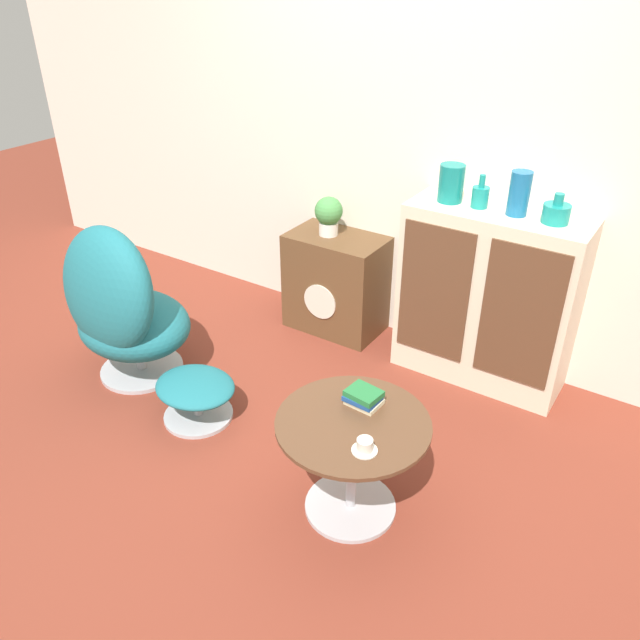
{
  "coord_description": "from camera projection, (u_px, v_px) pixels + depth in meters",
  "views": [
    {
      "loc": [
        1.51,
        -1.69,
        2.1
      ],
      "look_at": [
        0.06,
        0.5,
        0.55
      ],
      "focal_mm": 35.0,
      "sensor_mm": 36.0,
      "label": 1
    }
  ],
  "objects": [
    {
      "name": "ottoman",
      "position": [
        196.0,
        391.0,
        3.18
      ],
      "size": [
        0.43,
        0.37,
        0.24
      ],
      "color": "#B7B7BC",
      "rests_on": "ground_plane"
    },
    {
      "name": "vase_rightmost",
      "position": [
        556.0,
        213.0,
        2.96
      ],
      "size": [
        0.13,
        0.13,
        0.14
      ],
      "color": "teal",
      "rests_on": "sideboard"
    },
    {
      "name": "vase_inner_right",
      "position": [
        519.0,
        193.0,
        3.02
      ],
      "size": [
        0.1,
        0.1,
        0.22
      ],
      "color": "#196699",
      "rests_on": "sideboard"
    },
    {
      "name": "vase_leftmost",
      "position": [
        451.0,
        183.0,
        3.19
      ],
      "size": [
        0.13,
        0.13,
        0.19
      ],
      "color": "#147A75",
      "rests_on": "sideboard"
    },
    {
      "name": "wall_back",
      "position": [
        410.0,
        122.0,
        3.4
      ],
      "size": [
        6.4,
        0.06,
        2.6
      ],
      "color": "silver",
      "rests_on": "ground_plane"
    },
    {
      "name": "ground_plane",
      "position": [
        252.0,
        459.0,
        3.0
      ],
      "size": [
        12.0,
        12.0,
        0.0
      ],
      "primitive_type": "plane",
      "color": "brown"
    },
    {
      "name": "teacup",
      "position": [
        365.0,
        446.0,
        2.33
      ],
      "size": [
        0.1,
        0.1,
        0.05
      ],
      "color": "silver",
      "rests_on": "coffee_table"
    },
    {
      "name": "book_stack",
      "position": [
        364.0,
        397.0,
        2.57
      ],
      "size": [
        0.15,
        0.13,
        0.07
      ],
      "color": "beige",
      "rests_on": "coffee_table"
    },
    {
      "name": "vase_inner_left",
      "position": [
        480.0,
        196.0,
        3.14
      ],
      "size": [
        0.09,
        0.09,
        0.17
      ],
      "color": "teal",
      "rests_on": "sideboard"
    },
    {
      "name": "coffee_table",
      "position": [
        352.0,
        451.0,
        2.57
      ],
      "size": [
        0.63,
        0.63,
        0.48
      ],
      "color": "#B7B7BC",
      "rests_on": "ground_plane"
    },
    {
      "name": "sideboard",
      "position": [
        487.0,
        298.0,
        3.36
      ],
      "size": [
        0.92,
        0.37,
        0.98
      ],
      "color": "beige",
      "rests_on": "ground_plane"
    },
    {
      "name": "potted_plant",
      "position": [
        329.0,
        214.0,
        3.71
      ],
      "size": [
        0.17,
        0.17,
        0.24
      ],
      "color": "silver",
      "rests_on": "tv_console"
    },
    {
      "name": "tv_console",
      "position": [
        336.0,
        283.0,
        3.91
      ],
      "size": [
        0.59,
        0.37,
        0.63
      ],
      "color": "brown",
      "rests_on": "ground_plane"
    },
    {
      "name": "egg_chair",
      "position": [
        121.0,
        309.0,
        3.36
      ],
      "size": [
        0.72,
        0.67,
        0.94
      ],
      "color": "#B7B7BC",
      "rests_on": "ground_plane"
    }
  ]
}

